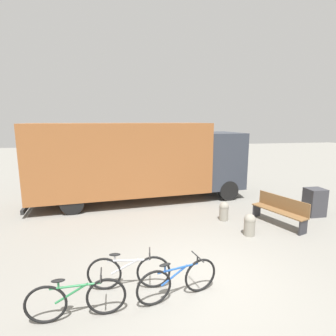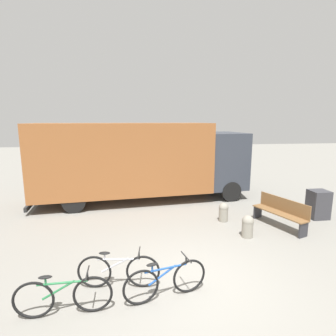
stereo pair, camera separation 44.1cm
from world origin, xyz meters
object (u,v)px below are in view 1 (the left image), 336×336
(bollard_near_bench, at_px, (250,224))
(delivery_truck, at_px, (139,159))
(bicycle_far, at_px, (178,280))
(bicycle_middle, at_px, (129,272))
(park_bench, at_px, (280,209))
(utility_box, at_px, (314,202))
(bollard_far_bench, at_px, (224,210))
(bicycle_near, at_px, (76,299))

(bollard_near_bench, bearing_deg, delivery_truck, 125.39)
(delivery_truck, distance_m, bicycle_far, 6.43)
(delivery_truck, height_order, bicycle_middle, delivery_truck)
(delivery_truck, relative_size, park_bench, 4.75)
(delivery_truck, height_order, utility_box, delivery_truck)
(delivery_truck, relative_size, bollard_far_bench, 14.03)
(bicycle_middle, relative_size, bollard_near_bench, 2.54)
(bollard_near_bench, bearing_deg, bicycle_near, -150.46)
(bollard_near_bench, height_order, utility_box, utility_box)
(bicycle_near, bearing_deg, park_bench, 26.59)
(delivery_truck, xyz_separation_m, bicycle_far, (0.23, -6.28, -1.37))
(bicycle_middle, bearing_deg, delivery_truck, 90.35)
(delivery_truck, xyz_separation_m, park_bench, (4.18, -3.42, -1.24))
(bicycle_middle, xyz_separation_m, utility_box, (6.48, 2.92, 0.12))
(bollard_near_bench, height_order, bollard_far_bench, bollard_near_bench)
(bollard_near_bench, relative_size, utility_box, 0.67)
(delivery_truck, relative_size, bicycle_near, 5.36)
(bollard_far_bench, bearing_deg, park_bench, -22.18)
(bollard_near_bench, distance_m, utility_box, 3.18)
(bicycle_far, height_order, bollard_far_bench, bicycle_far)
(park_bench, xyz_separation_m, bollard_far_bench, (-1.60, 0.65, -0.16))
(bicycle_near, relative_size, bicycle_far, 1.02)
(utility_box, bearing_deg, delivery_truck, 153.40)
(bicycle_near, distance_m, bicycle_middle, 1.09)
(bollard_far_bench, height_order, utility_box, utility_box)
(park_bench, distance_m, bicycle_middle, 5.40)
(bicycle_middle, xyz_separation_m, bicycle_far, (0.88, -0.44, 0.00))
(park_bench, height_order, bicycle_near, park_bench)
(bicycle_middle, distance_m, bicycle_far, 0.98)
(bollard_near_bench, xyz_separation_m, bollard_far_bench, (-0.27, 1.23, -0.01))
(bicycle_middle, bearing_deg, bollard_far_bench, 50.29)
(bicycle_middle, distance_m, bollard_far_bench, 4.45)
(park_bench, distance_m, bicycle_far, 4.88)
(delivery_truck, distance_m, bicycle_middle, 6.03)
(bicycle_far, bearing_deg, utility_box, 17.36)
(bollard_far_bench, bearing_deg, delivery_truck, 132.88)
(bicycle_near, xyz_separation_m, bollard_far_bench, (4.10, 3.71, -0.03))
(utility_box, bearing_deg, park_bench, -162.94)
(delivery_truck, relative_size, utility_box, 9.09)
(park_bench, relative_size, bicycle_far, 1.15)
(delivery_truck, bearing_deg, bicycle_far, -93.22)
(bicycle_near, height_order, bollard_near_bench, bicycle_near)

